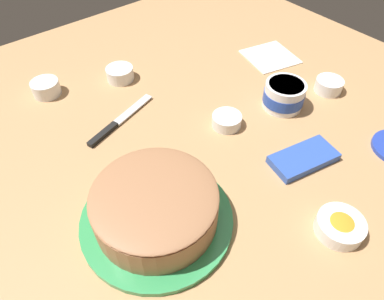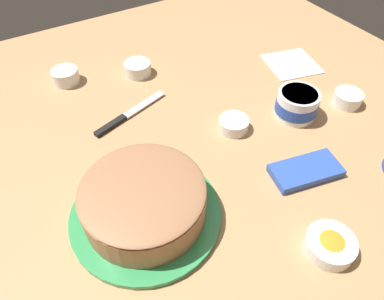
% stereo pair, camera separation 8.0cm
% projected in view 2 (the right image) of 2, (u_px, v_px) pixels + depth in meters
% --- Properties ---
extents(ground_plane, '(1.54, 1.54, 0.00)m').
position_uv_depth(ground_plane, '(212.00, 136.00, 0.88)').
color(ground_plane, tan).
extents(frosted_cake, '(0.31, 0.31, 0.10)m').
position_uv_depth(frosted_cake, '(144.00, 203.00, 0.69)').
color(frosted_cake, '#339351').
rests_on(frosted_cake, ground_plane).
extents(frosting_tub, '(0.11, 0.11, 0.07)m').
position_uv_depth(frosting_tub, '(297.00, 104.00, 0.91)').
color(frosting_tub, white).
rests_on(frosting_tub, ground_plane).
extents(spreading_knife, '(0.23, 0.09, 0.01)m').
position_uv_depth(spreading_knife, '(125.00, 117.00, 0.93)').
color(spreading_knife, silver).
rests_on(spreading_knife, ground_plane).
extents(sprinkle_bowl_orange, '(0.09, 0.09, 0.03)m').
position_uv_depth(sprinkle_bowl_orange, '(330.00, 245.00, 0.66)').
color(sprinkle_bowl_orange, white).
rests_on(sprinkle_bowl_orange, ground_plane).
extents(sprinkle_bowl_yellow, '(0.08, 0.08, 0.04)m').
position_uv_depth(sprinkle_bowl_yellow, '(138.00, 68.00, 1.06)').
color(sprinkle_bowl_yellow, white).
rests_on(sprinkle_bowl_yellow, ground_plane).
extents(sprinkle_bowl_blue, '(0.08, 0.08, 0.03)m').
position_uv_depth(sprinkle_bowl_blue, '(234.00, 124.00, 0.89)').
color(sprinkle_bowl_blue, white).
rests_on(sprinkle_bowl_blue, ground_plane).
extents(sprinkle_bowl_rainbow, '(0.08, 0.08, 0.04)m').
position_uv_depth(sprinkle_bowl_rainbow, '(348.00, 98.00, 0.96)').
color(sprinkle_bowl_rainbow, white).
rests_on(sprinkle_bowl_rainbow, ground_plane).
extents(sprinkle_bowl_green, '(0.08, 0.08, 0.04)m').
position_uv_depth(sprinkle_bowl_green, '(66.00, 76.00, 1.03)').
color(sprinkle_bowl_green, white).
rests_on(sprinkle_bowl_green, ground_plane).
extents(candy_box_lower, '(0.17, 0.11, 0.02)m').
position_uv_depth(candy_box_lower, '(306.00, 171.00, 0.79)').
color(candy_box_lower, '#2D51B2').
rests_on(candy_box_lower, ground_plane).
extents(paper_napkin, '(0.18, 0.18, 0.01)m').
position_uv_depth(paper_napkin, '(292.00, 63.00, 1.10)').
color(paper_napkin, white).
rests_on(paper_napkin, ground_plane).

